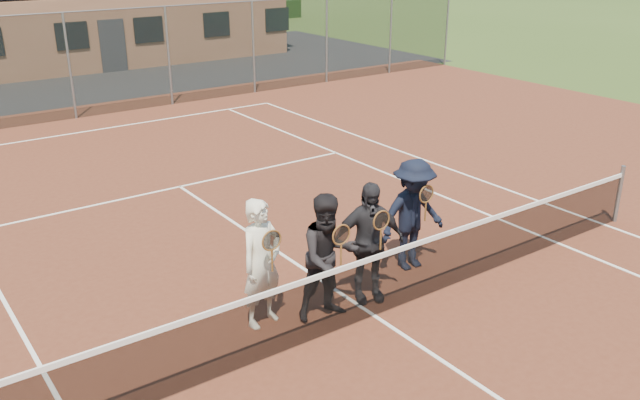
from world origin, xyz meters
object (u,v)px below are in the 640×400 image
object	(u,v)px
player_b	(329,257)
player_d	(413,215)
player_a	(262,263)
tennis_net	(375,283)
player_c	(368,242)

from	to	relation	value
player_b	player_d	xyz separation A→B (m)	(1.94, 0.44, -0.00)
player_d	player_a	bearing A→B (deg)	-178.60
player_a	tennis_net	bearing A→B (deg)	-29.94
tennis_net	player_a	size ratio (longest dim) A/B	6.49
tennis_net	player_c	world-z (taller)	player_c
tennis_net	player_b	xyz separation A→B (m)	(-0.50, 0.39, 0.38)
player_a	player_d	size ratio (longest dim) A/B	1.00
player_d	player_b	bearing A→B (deg)	-167.20
tennis_net	player_a	distance (m)	1.58
tennis_net	player_b	bearing A→B (deg)	141.95
player_b	player_c	xyz separation A→B (m)	(0.74, 0.06, 0.00)
player_c	player_b	bearing A→B (deg)	-175.09
player_a	player_c	distance (m)	1.60
player_a	player_d	distance (m)	2.77
player_a	player_d	world-z (taller)	same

